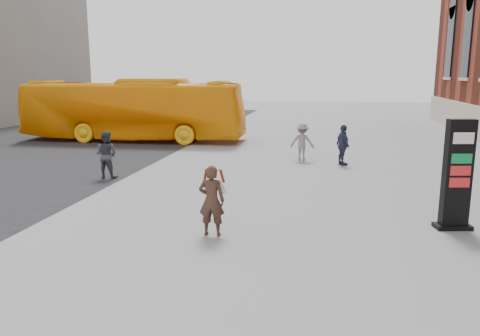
% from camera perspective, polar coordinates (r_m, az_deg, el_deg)
% --- Properties ---
extents(ground, '(100.00, 100.00, 0.00)m').
position_cam_1_polar(ground, '(10.61, 0.91, -7.69)').
color(ground, '#9E9EA3').
extents(info_pylon, '(0.86, 0.55, 2.50)m').
position_cam_1_polar(info_pylon, '(11.52, 24.95, -0.79)').
color(info_pylon, black).
rests_on(info_pylon, ground).
extents(woman, '(0.59, 0.53, 1.56)m').
position_cam_1_polar(woman, '(10.15, -3.47, -3.87)').
color(woman, '#372619').
rests_on(woman, ground).
extents(bus, '(11.65, 3.11, 3.22)m').
position_cam_1_polar(bus, '(25.24, -12.83, 6.93)').
color(bus, '#FBA70D').
rests_on(bus, road).
extents(pedestrian_a, '(0.80, 0.64, 1.60)m').
position_cam_1_polar(pedestrian_a, '(16.38, -15.99, 1.59)').
color(pedestrian_a, '#363941').
rests_on(pedestrian_a, ground).
extents(pedestrian_b, '(1.02, 0.64, 1.51)m').
position_cam_1_polar(pedestrian_b, '(19.18, 7.58, 3.19)').
color(pedestrian_b, gray).
rests_on(pedestrian_b, ground).
extents(pedestrian_c, '(0.74, 0.99, 1.57)m').
position_cam_1_polar(pedestrian_c, '(18.36, 12.43, 2.75)').
color(pedestrian_c, '#2B3049').
rests_on(pedestrian_c, ground).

